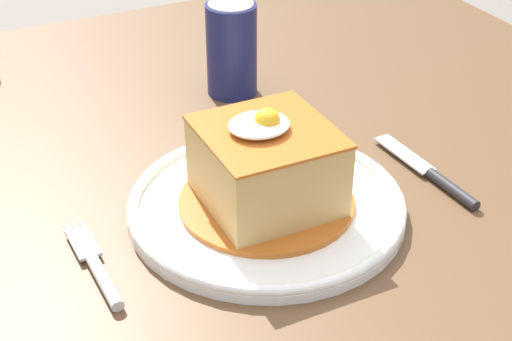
% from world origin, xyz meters
% --- Properties ---
extents(dining_table, '(1.16, 0.93, 0.76)m').
position_xyz_m(dining_table, '(0.00, 0.00, 0.65)').
color(dining_table, brown).
rests_on(dining_table, ground_plane).
extents(main_plate, '(0.29, 0.29, 0.02)m').
position_xyz_m(main_plate, '(-0.00, -0.15, 0.77)').
color(main_plate, white).
rests_on(main_plate, dining_table).
extents(sandwich_meal, '(0.18, 0.18, 0.11)m').
position_xyz_m(sandwich_meal, '(-0.00, -0.15, 0.81)').
color(sandwich_meal, '#B75B1E').
rests_on(sandwich_meal, main_plate).
extents(fork, '(0.02, 0.14, 0.01)m').
position_xyz_m(fork, '(-0.19, -0.17, 0.76)').
color(fork, silver).
rests_on(fork, dining_table).
extents(knife, '(0.02, 0.17, 0.01)m').
position_xyz_m(knife, '(0.19, -0.18, 0.76)').
color(knife, '#262628').
rests_on(knife, dining_table).
extents(soda_can, '(0.07, 0.07, 0.12)m').
position_xyz_m(soda_can, '(0.08, 0.12, 0.82)').
color(soda_can, '#191E51').
rests_on(soda_can, dining_table).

